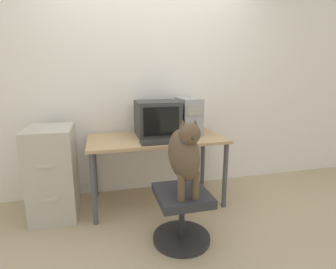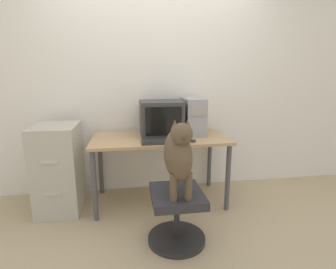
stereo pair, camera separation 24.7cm
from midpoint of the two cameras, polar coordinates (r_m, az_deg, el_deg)
The scene contains 10 objects.
ground_plane at distance 2.75m, azimuth -3.39°, elevation -17.54°, with size 12.00×12.00×0.00m, color tan.
wall_back at distance 3.14m, azimuth -6.57°, elevation 11.16°, with size 8.00×0.05×2.60m.
desk at distance 2.82m, azimuth -5.00°, elevation -2.31°, with size 1.43×0.72×0.74m.
crt_monitor at distance 2.87m, azimuth -4.85°, elevation 3.52°, with size 0.45×0.42×0.38m.
pc_tower at distance 2.96m, azimuth 2.00°, elevation 4.11°, with size 0.21×0.44×0.40m.
keyboard at distance 2.56m, azimuth -3.69°, elevation -1.58°, with size 0.46×0.16×0.03m.
computer_mouse at distance 2.61m, azimuth 2.50°, elevation -1.24°, with size 0.06×0.05×0.03m.
office_chair at distance 2.29m, azimuth -0.18°, elevation -16.80°, with size 0.49×0.49×0.45m.
dog at distance 2.05m, azimuth 0.06°, elevation -4.14°, with size 0.21×0.51×0.63m.
filing_cabinet at distance 2.89m, azimuth -26.01°, elevation -7.43°, with size 0.42×0.56×0.90m.
Camera 1 is at (-0.57, -2.30, 1.39)m, focal length 28.00 mm.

